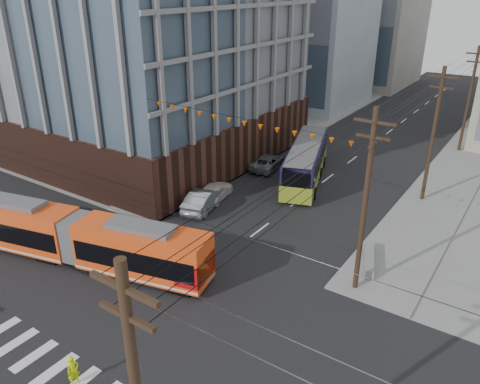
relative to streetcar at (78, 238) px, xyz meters
The scene contains 11 objects.
ground 8.59m from the streetcar, 27.56° to the right, with size 160.00×160.00×0.00m, color slate.
office_building 27.10m from the streetcar, 127.27° to the left, with size 30.00×25.00×28.60m, color #381E16.
bg_bldg_nw_near 49.58m from the streetcar, 101.22° to the left, with size 18.00×16.00×18.00m, color #8C99A5.
bg_bldg_nw_far 68.92m from the streetcar, 95.48° to the left, with size 16.00×18.00×20.00m, color gray.
streetcar is the anchor object (origin of this frame).
city_bus 21.55m from the streetcar, 74.47° to the left, with size 2.68×12.36×3.50m, color #1A1539, non-canonical shape.
parked_car_silver 10.83m from the streetcar, 80.21° to the left, with size 1.76×5.05×1.66m, color #A6B1BC.
parked_car_white 12.75m from the streetcar, 83.60° to the left, with size 1.89×4.65×1.35m, color silver.
parked_car_grey 21.14m from the streetcar, 85.87° to the left, with size 2.25×4.88×1.36m, color slate.
pedestrian 10.70m from the streetcar, 40.14° to the right, with size 0.56×0.37×1.54m, color #D6FC09.
jersey_barrier 18.70m from the streetcar, 32.34° to the left, with size 0.85×3.77×0.75m, color slate.
Camera 1 is at (15.72, -11.88, 16.64)m, focal length 35.00 mm.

